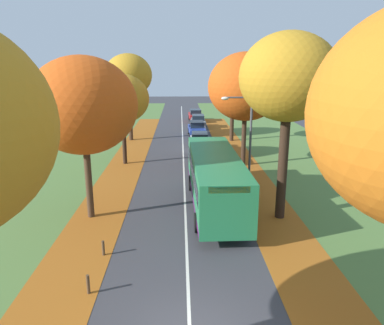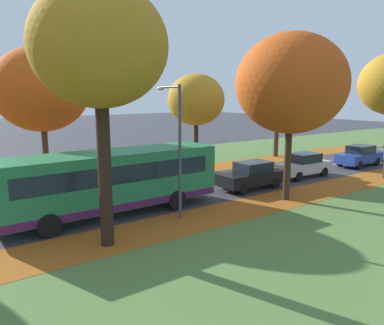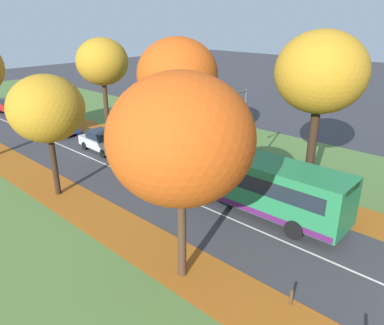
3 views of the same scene
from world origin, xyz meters
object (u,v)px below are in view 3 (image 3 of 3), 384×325
object	(u,v)px
bus	(253,180)
car_red_trailing	(12,106)
tree_right_near	(321,73)
tree_right_mid	(178,75)
car_blue_third_in_line	(58,125)
car_grey_fourth_in_line	(36,115)
car_black_lead	(149,156)
bollard_fourth	(291,298)
streetlamp_right	(241,128)
tree_left_near	(181,139)
tree_right_far	(102,62)
car_silver_following	(102,141)
tree_left_mid	(46,109)

from	to	relation	value
bus	car_red_trailing	bearing A→B (deg)	89.68
bus	tree_right_near	bearing A→B (deg)	-25.84
tree_right_mid	car_blue_third_in_line	size ratio (longest dim) A/B	2.04
bus	car_grey_fourth_in_line	world-z (taller)	bus
car_red_trailing	car_blue_third_in_line	bearing A→B (deg)	-91.58
bus	car_black_lead	world-z (taller)	bus
bollard_fourth	streetlamp_right	xyz separation A→B (m)	(7.20, 7.67, 3.41)
tree_left_near	tree_right_near	size ratio (longest dim) A/B	0.88
tree_right_near	tree_right_far	size ratio (longest dim) A/B	1.13
car_silver_following	car_black_lead	bearing A→B (deg)	-86.04
car_grey_fourth_in_line	car_red_trailing	xyz separation A→B (m)	(-0.09, 5.49, 0.00)
bollard_fourth	streetlamp_right	distance (m)	11.06
streetlamp_right	car_black_lead	world-z (taller)	streetlamp_right
tree_left_near	bus	world-z (taller)	tree_left_near
car_black_lead	tree_right_near	bearing A→B (deg)	-73.56
tree_left_mid	tree_left_near	bearing A→B (deg)	-91.57
bollard_fourth	car_silver_following	bearing A→B (deg)	75.36
tree_left_mid	tree_right_near	distance (m)	14.82
streetlamp_right	car_red_trailing	size ratio (longest dim) A/B	1.41
bus	streetlamp_right	bearing A→B (deg)	49.26
tree_left_mid	tree_right_near	size ratio (longest dim) A/B	0.75
tree_left_mid	tree_right_far	size ratio (longest dim) A/B	0.85
bollard_fourth	car_red_trailing	world-z (taller)	car_red_trailing
tree_left_near	tree_right_mid	bearing A→B (deg)	45.55
bus	bollard_fourth	bearing A→B (deg)	-134.17
car_black_lead	car_blue_third_in_line	xyz separation A→B (m)	(-0.33, 12.00, 0.00)
tree_left_near	bollard_fourth	bearing A→B (deg)	-70.60
bollard_fourth	car_silver_following	distance (m)	20.01
tree_right_near	car_grey_fourth_in_line	world-z (taller)	tree_right_near
tree_right_mid	car_silver_following	bearing A→B (deg)	120.66
tree_left_mid	car_blue_third_in_line	xyz separation A→B (m)	(6.26, 11.35, -4.36)
bus	car_grey_fourth_in_line	size ratio (longest dim) A/B	2.48
tree_left_near	streetlamp_right	world-z (taller)	tree_left_near
tree_left_near	car_red_trailing	distance (m)	33.69
tree_right_mid	car_blue_third_in_line	distance (m)	13.62
bollard_fourth	car_blue_third_in_line	bearing A→B (deg)	79.00
tree_left_mid	tree_right_far	distance (m)	13.18
tree_left_near	car_grey_fourth_in_line	xyz separation A→B (m)	(6.93, 27.11, -5.03)
streetlamp_right	car_grey_fourth_in_line	distance (m)	23.83
tree_right_mid	car_black_lead	xyz separation A→B (m)	(-2.80, 0.15, -5.29)
car_silver_following	car_blue_third_in_line	xyz separation A→B (m)	(0.03, 6.82, 0.00)
tree_left_near	car_silver_following	bearing A→B (deg)	66.79
tree_right_far	bus	distance (m)	19.12
car_silver_following	car_grey_fourth_in_line	size ratio (longest dim) A/B	1.01
bus	car_black_lead	bearing A→B (deg)	88.60
tree_right_far	tree_right_near	bearing A→B (deg)	-90.31
tree_right_mid	bollard_fourth	world-z (taller)	tree_right_mid
tree_right_mid	bus	xyz separation A→B (m)	(-3.02, -8.67, -4.40)
tree_left_near	car_grey_fourth_in_line	world-z (taller)	tree_left_near
car_grey_fourth_in_line	car_black_lead	bearing A→B (deg)	-90.19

